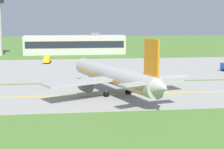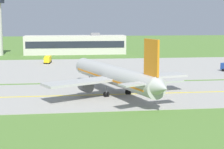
# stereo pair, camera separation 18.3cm
# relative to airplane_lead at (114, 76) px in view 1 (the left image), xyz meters

# --- Properties ---
(ground_plane) EXTENTS (500.00, 500.00, 0.00)m
(ground_plane) POSITION_rel_airplane_lead_xyz_m (7.09, -0.24, -4.13)
(ground_plane) COLOR #517A33
(taxiway_strip) EXTENTS (240.00, 28.00, 0.10)m
(taxiway_strip) POSITION_rel_airplane_lead_xyz_m (7.09, -0.24, -4.08)
(taxiway_strip) COLOR #9E9B93
(taxiway_strip) RESTS_ON ground
(apron_pad) EXTENTS (140.00, 52.00, 0.10)m
(apron_pad) POSITION_rel_airplane_lead_xyz_m (17.09, 41.76, -4.08)
(apron_pad) COLOR #9E9B93
(apron_pad) RESTS_ON ground
(taxiway_centreline) EXTENTS (220.00, 0.60, 0.01)m
(taxiway_centreline) POSITION_rel_airplane_lead_xyz_m (7.09, -0.24, -4.03)
(taxiway_centreline) COLOR yellow
(taxiway_centreline) RESTS_ON taxiway_strip
(airplane_lead) EXTENTS (31.61, 38.43, 12.70)m
(airplane_lead) POSITION_rel_airplane_lead_xyz_m (0.00, 0.00, 0.00)
(airplane_lead) COLOR #ADADA8
(airplane_lead) RESTS_ON ground
(service_truck_baggage) EXTENTS (2.72, 6.15, 2.60)m
(service_truck_baggage) POSITION_rel_airplane_lead_xyz_m (-16.92, 56.21, -2.60)
(service_truck_baggage) COLOR yellow
(service_truck_baggage) RESTS_ON ground
(terminal_building) EXTENTS (45.05, 9.17, 9.53)m
(terminal_building) POSITION_rel_airplane_lead_xyz_m (-6.13, 89.03, 0.06)
(terminal_building) COLOR beige
(terminal_building) RESTS_ON ground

